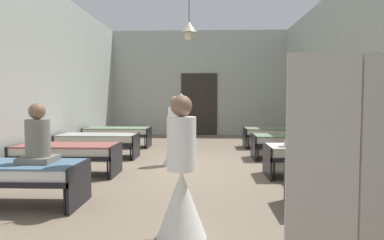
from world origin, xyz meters
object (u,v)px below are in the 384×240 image
Objects in this scene: bed_right_row_1 at (319,153)px; bed_right_row_2 at (293,141)px; bed_right_row_0 at (366,176)px; patient_seated_secondary at (299,129)px; bed_left_row_3 at (118,132)px; bed_right_row_3 at (277,133)px; nurse_mid_aisle at (175,140)px; bed_left_row_0 at (11,173)px; bed_left_row_2 at (98,140)px; patient_seated_primary at (38,141)px; bed_left_row_1 at (67,152)px; nurse_near_aisle at (182,187)px.

bed_right_row_1 is 1.90m from bed_right_row_2.
patient_seated_secondary reaches higher than bed_right_row_0.
bed_right_row_3 is at bearing 0.00° from bed_left_row_3.
bed_right_row_3 is (0.00, 3.80, 0.00)m from bed_right_row_1.
bed_right_row_0 and bed_right_row_2 have the same top height.
patient_seated_secondary reaches higher than bed_right_row_1.
nurse_mid_aisle reaches higher than bed_left_row_3.
bed_right_row_1 is 6.01m from bed_left_row_3.
bed_left_row_0 is at bearing 28.76° from nurse_mid_aisle.
bed_right_row_2 is (0.00, 1.90, 0.00)m from bed_right_row_1.
nurse_mid_aisle reaches higher than bed_right_row_1.
bed_right_row_1 is at bearing 90.00° from bed_right_row_0.
patient_seated_primary is at bearing -84.66° from bed_left_row_2.
nurse_mid_aisle reaches higher than bed_right_row_0.
patient_seated_primary is (-4.31, 0.06, 0.43)m from bed_right_row_0.
bed_right_row_0 is 1.90m from bed_right_row_1.
bed_left_row_0 is 2.38× the size of patient_seated_primary.
bed_left_row_0 is at bearing 180.00° from bed_right_row_0.
patient_seated_secondary reaches higher than bed_left_row_1.
nurse_near_aisle is at bearing -27.88° from patient_seated_primary.
nurse_near_aisle is at bearing -23.06° from bed_left_row_0.
bed_left_row_1 is at bearing 1.15° from nurse_mid_aisle.
nurse_near_aisle is at bearing -115.60° from bed_right_row_2.
patient_seated_primary is at bearing -127.37° from bed_right_row_3.
patient_seated_primary reaches higher than bed_left_row_2.
bed_right_row_3 is 3.83m from nurse_mid_aisle.
nurse_mid_aisle reaches higher than bed_right_row_2.
nurse_near_aisle is (-2.30, -4.80, 0.09)m from bed_right_row_2.
bed_right_row_1 is at bearing -90.00° from bed_right_row_3.
patient_seated_secondary is (-0.35, -1.88, 0.43)m from bed_right_row_2.
bed_left_row_0 is 2.56m from nurse_near_aisle.
bed_left_row_3 is 7.11m from nurse_near_aisle.
nurse_mid_aisle is 1.86× the size of patient_seated_secondary.
nurse_mid_aisle reaches higher than bed_left_row_2.
bed_left_row_1 is 1.00× the size of bed_left_row_2.
bed_left_row_2 is at bearing -157.81° from bed_right_row_3.
bed_right_row_0 is at bearing 0.00° from bed_left_row_0.
bed_right_row_2 is 5.72m from patient_seated_primary.
bed_left_row_2 and bed_right_row_3 have the same top height.
bed_right_row_1 and bed_right_row_2 have the same top height.
bed_right_row_0 and bed_left_row_3 have the same top height.
patient_seated_secondary is at bearing 127.34° from nurse_mid_aisle.
nurse_near_aisle is 1.86× the size of patient_seated_primary.
bed_left_row_0 is 1.00× the size of bed_right_row_3.
bed_left_row_0 is 5.70m from bed_left_row_3.
patient_seated_secondary is (-0.35, 1.92, 0.43)m from bed_right_row_0.
bed_left_row_2 is at bearing -12.00° from nurse_near_aisle.
nurse_near_aisle is (-2.30, -1.00, 0.09)m from bed_right_row_0.
nurse_near_aisle is (2.36, -4.80, 0.09)m from bed_left_row_2.
bed_right_row_1 is 1.28× the size of nurse_mid_aisle.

